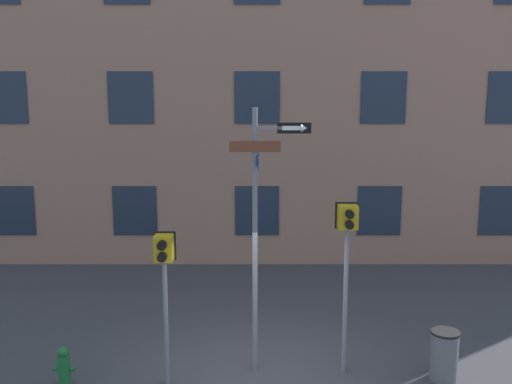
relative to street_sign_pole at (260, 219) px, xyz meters
The scene contains 7 objects.
ground_plane 2.75m from the street_sign_pole, 95.28° to the right, with size 60.00×60.00×0.00m, color #38383A.
building_facade 7.43m from the street_sign_pole, 90.25° to the left, with size 24.00×0.63×12.52m.
street_sign_pole is the anchor object (origin of this frame).
pedestrian_signal_left 1.77m from the street_sign_pole, 161.12° to the right, with size 0.36×0.40×2.61m.
pedestrian_signal_right 1.53m from the street_sign_pole, ahead, with size 0.39×0.40×3.01m.
fire_hydrant 4.09m from the street_sign_pole, behind, with size 0.37×0.21×0.69m.
trash_bin 3.91m from the street_sign_pole, ahead, with size 0.49×0.49×0.87m.
Camera 1 is at (-0.03, -9.10, 4.84)m, focal length 40.00 mm.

